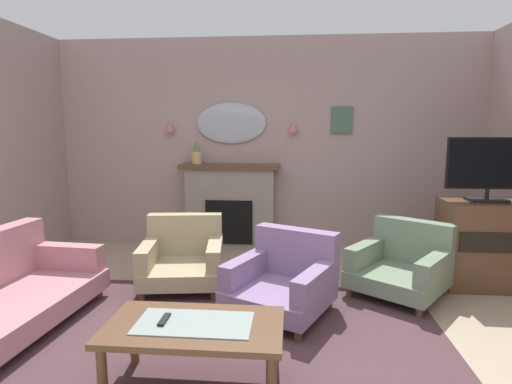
{
  "coord_description": "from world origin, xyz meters",
  "views": [
    {
      "loc": [
        0.36,
        -2.69,
        1.63
      ],
      "look_at": [
        -0.03,
        1.78,
        0.94
      ],
      "focal_mm": 28.73,
      "sensor_mm": 36.0,
      "label": 1
    }
  ],
  "objects_px": {
    "armchair_beside_couch": "(284,278)",
    "tv_flatscreen": "(489,168)",
    "framed_picture": "(342,120)",
    "armchair_in_corner": "(402,264)",
    "fireplace": "(230,207)",
    "wall_mirror": "(231,123)",
    "armchair_near_fireplace": "(183,256)",
    "coffee_table": "(194,332)",
    "wall_sconce_left": "(170,127)",
    "tv_remote": "(164,320)",
    "mantel_vase_left": "(197,154)",
    "wall_sconce_right": "(293,127)",
    "tv_cabinet": "(482,244)"
  },
  "relations": [
    {
      "from": "tv_flatscreen",
      "to": "armchair_beside_couch",
      "type": "bearing_deg",
      "value": -159.16
    },
    {
      "from": "tv_remote",
      "to": "tv_flatscreen",
      "type": "bearing_deg",
      "value": 35.23
    },
    {
      "from": "framed_picture",
      "to": "armchair_near_fireplace",
      "type": "xyz_separation_m",
      "value": [
        -1.79,
        -1.59,
        -1.44
      ]
    },
    {
      "from": "coffee_table",
      "to": "armchair_beside_couch",
      "type": "bearing_deg",
      "value": 65.62
    },
    {
      "from": "mantel_vase_left",
      "to": "wall_mirror",
      "type": "relative_size",
      "value": 0.34
    },
    {
      "from": "wall_sconce_right",
      "to": "tv_remote",
      "type": "height_order",
      "value": "wall_sconce_right"
    },
    {
      "from": "fireplace",
      "to": "wall_sconce_left",
      "type": "distance_m",
      "value": 1.38
    },
    {
      "from": "wall_mirror",
      "to": "tv_cabinet",
      "type": "distance_m",
      "value": 3.36
    },
    {
      "from": "tv_remote",
      "to": "armchair_in_corner",
      "type": "relative_size",
      "value": 0.14
    },
    {
      "from": "coffee_table",
      "to": "tv_flatscreen",
      "type": "xyz_separation_m",
      "value": [
        2.57,
        1.96,
        0.86
      ]
    },
    {
      "from": "armchair_in_corner",
      "to": "armchair_beside_couch",
      "type": "bearing_deg",
      "value": -156.32
    },
    {
      "from": "armchair_beside_couch",
      "to": "armchair_near_fireplace",
      "type": "bearing_deg",
      "value": 152.91
    },
    {
      "from": "tv_remote",
      "to": "armchair_near_fireplace",
      "type": "height_order",
      "value": "armchair_near_fireplace"
    },
    {
      "from": "wall_sconce_right",
      "to": "tv_flatscreen",
      "type": "xyz_separation_m",
      "value": [
        1.97,
        -1.3,
        -0.41
      ]
    },
    {
      "from": "tv_cabinet",
      "to": "armchair_beside_couch",
      "type": "bearing_deg",
      "value": -158.65
    },
    {
      "from": "tv_cabinet",
      "to": "tv_flatscreen",
      "type": "bearing_deg",
      "value": -90.0
    },
    {
      "from": "coffee_table",
      "to": "wall_sconce_left",
      "type": "bearing_deg",
      "value": 108.62
    },
    {
      "from": "framed_picture",
      "to": "armchair_near_fireplace",
      "type": "distance_m",
      "value": 2.79
    },
    {
      "from": "tv_remote",
      "to": "armchair_beside_couch",
      "type": "distance_m",
      "value": 1.39
    },
    {
      "from": "coffee_table",
      "to": "tv_cabinet",
      "type": "xyz_separation_m",
      "value": [
        2.57,
        1.98,
        0.07
      ]
    },
    {
      "from": "fireplace",
      "to": "framed_picture",
      "type": "xyz_separation_m",
      "value": [
        1.5,
        0.15,
        1.18
      ]
    },
    {
      "from": "armchair_in_corner",
      "to": "tv_flatscreen",
      "type": "relative_size",
      "value": 1.35
    },
    {
      "from": "framed_picture",
      "to": "armchair_near_fireplace",
      "type": "height_order",
      "value": "framed_picture"
    },
    {
      "from": "wall_sconce_right",
      "to": "tv_cabinet",
      "type": "height_order",
      "value": "wall_sconce_right"
    },
    {
      "from": "coffee_table",
      "to": "fireplace",
      "type": "bearing_deg",
      "value": 94.49
    },
    {
      "from": "tv_remote",
      "to": "armchair_in_corner",
      "type": "bearing_deg",
      "value": 41.73
    },
    {
      "from": "framed_picture",
      "to": "wall_mirror",
      "type": "bearing_deg",
      "value": -179.62
    },
    {
      "from": "fireplace",
      "to": "armchair_in_corner",
      "type": "bearing_deg",
      "value": -37.12
    },
    {
      "from": "armchair_beside_couch",
      "to": "tv_flatscreen",
      "type": "height_order",
      "value": "tv_flatscreen"
    },
    {
      "from": "tv_cabinet",
      "to": "framed_picture",
      "type": "bearing_deg",
      "value": 134.55
    },
    {
      "from": "wall_mirror",
      "to": "tv_cabinet",
      "type": "xyz_separation_m",
      "value": [
        2.82,
        -1.33,
        -1.26
      ]
    },
    {
      "from": "fireplace",
      "to": "armchair_in_corner",
      "type": "distance_m",
      "value": 2.46
    },
    {
      "from": "mantel_vase_left",
      "to": "wall_sconce_right",
      "type": "bearing_deg",
      "value": 5.27
    },
    {
      "from": "wall_sconce_left",
      "to": "mantel_vase_left",
      "type": "bearing_deg",
      "value": -16.7
    },
    {
      "from": "wall_sconce_left",
      "to": "armchair_beside_couch",
      "type": "relative_size",
      "value": 0.13
    },
    {
      "from": "coffee_table",
      "to": "armchair_in_corner",
      "type": "height_order",
      "value": "armchair_in_corner"
    },
    {
      "from": "wall_mirror",
      "to": "tv_remote",
      "type": "height_order",
      "value": "wall_mirror"
    },
    {
      "from": "fireplace",
      "to": "mantel_vase_left",
      "type": "distance_m",
      "value": 0.86
    },
    {
      "from": "armchair_near_fireplace",
      "to": "armchair_beside_couch",
      "type": "xyz_separation_m",
      "value": [
        1.07,
        -0.55,
        0.0
      ]
    },
    {
      "from": "wall_mirror",
      "to": "tv_remote",
      "type": "relative_size",
      "value": 6.0
    },
    {
      "from": "wall_sconce_right",
      "to": "framed_picture",
      "type": "bearing_deg",
      "value": 5.27
    },
    {
      "from": "wall_mirror",
      "to": "wall_sconce_right",
      "type": "xyz_separation_m",
      "value": [
        0.85,
        -0.05,
        -0.05
      ]
    },
    {
      "from": "wall_mirror",
      "to": "tv_flatscreen",
      "type": "relative_size",
      "value": 1.14
    },
    {
      "from": "framed_picture",
      "to": "armchair_in_corner",
      "type": "distance_m",
      "value": 2.22
    },
    {
      "from": "framed_picture",
      "to": "armchair_in_corner",
      "type": "relative_size",
      "value": 0.32
    },
    {
      "from": "wall_mirror",
      "to": "tv_flatscreen",
      "type": "distance_m",
      "value": 3.16
    },
    {
      "from": "mantel_vase_left",
      "to": "tv_remote",
      "type": "bearing_deg",
      "value": -80.81
    },
    {
      "from": "wall_mirror",
      "to": "armchair_near_fireplace",
      "type": "bearing_deg",
      "value": -100.35
    },
    {
      "from": "armchair_near_fireplace",
      "to": "armchair_beside_couch",
      "type": "height_order",
      "value": "same"
    },
    {
      "from": "fireplace",
      "to": "armchair_in_corner",
      "type": "height_order",
      "value": "fireplace"
    }
  ]
}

